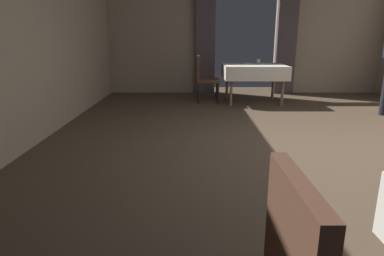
# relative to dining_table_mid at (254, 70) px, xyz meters

# --- Properties ---
(ground) EXTENTS (10.08, 10.08, 0.00)m
(ground) POSITION_rel_dining_table_mid_xyz_m (-0.02, -2.96, -0.65)
(ground) COLOR #4C3D2D
(wall_left) EXTENTS (0.49, 8.40, 3.00)m
(wall_left) POSITION_rel_dining_table_mid_xyz_m (-3.21, -2.96, 0.85)
(wall_left) COLOR gray
(wall_left) RESTS_ON ground
(wall_back) EXTENTS (6.40, 0.27, 3.00)m
(wall_back) POSITION_rel_dining_table_mid_xyz_m (-0.02, 1.22, 0.85)
(wall_back) COLOR gray
(wall_back) RESTS_ON ground
(dining_table_mid) EXTENTS (1.22, 1.01, 0.75)m
(dining_table_mid) POSITION_rel_dining_table_mid_xyz_m (0.00, 0.00, 0.00)
(dining_table_mid) COLOR #7A604C
(dining_table_mid) RESTS_ON ground
(chair_mid_left) EXTENTS (0.44, 0.44, 0.93)m
(chair_mid_left) POSITION_rel_dining_table_mid_xyz_m (-0.99, 0.04, -0.14)
(chair_mid_left) COLOR black
(chair_mid_left) RESTS_ON ground
(glass_mid_a) EXTENTS (0.08, 0.08, 0.10)m
(glass_mid_a) POSITION_rel_dining_table_mid_xyz_m (0.14, 0.34, 0.14)
(glass_mid_a) COLOR silver
(glass_mid_a) RESTS_ON dining_table_mid
(plate_mid_b) EXTENTS (0.21, 0.21, 0.01)m
(plate_mid_b) POSITION_rel_dining_table_mid_xyz_m (-0.14, 0.23, 0.10)
(plate_mid_b) COLOR white
(plate_mid_b) RESTS_ON dining_table_mid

